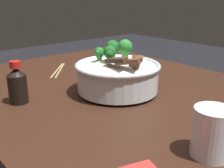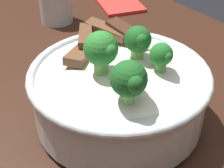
% 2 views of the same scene
% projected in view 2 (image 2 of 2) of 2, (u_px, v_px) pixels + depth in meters
% --- Properties ---
extents(dining_table, '(1.31, 0.83, 0.81)m').
position_uv_depth(dining_table, '(85.00, 165.00, 0.65)').
color(dining_table, '#381E14').
rests_on(dining_table, ground).
extents(rice_bowl, '(0.25, 0.25, 0.16)m').
position_uv_depth(rice_bowl, '(119.00, 88.00, 0.50)').
color(rice_bowl, silver).
rests_on(rice_bowl, dining_table).
extents(drinking_glass, '(0.07, 0.07, 0.09)m').
position_uv_depth(drinking_glass, '(56.00, 3.00, 0.79)').
color(drinking_glass, white).
rests_on(drinking_glass, dining_table).
extents(folded_napkin, '(0.18, 0.14, 0.01)m').
position_uv_depth(folded_napkin, '(117.00, 1.00, 0.90)').
color(folded_napkin, red).
rests_on(folded_napkin, dining_table).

